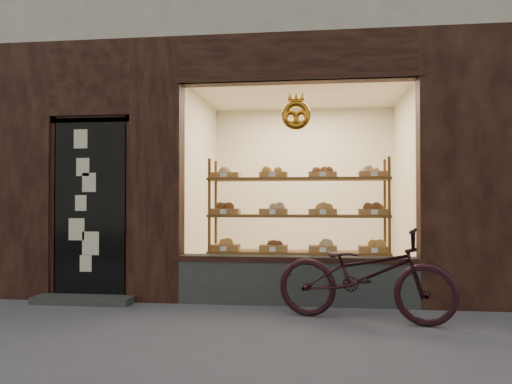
# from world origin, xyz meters

# --- Properties ---
(ground) EXTENTS (90.00, 90.00, 0.00)m
(ground) POSITION_xyz_m (0.00, 0.00, 0.00)
(ground) COLOR #414247
(display_shelf) EXTENTS (2.20, 0.45, 1.70)m
(display_shelf) POSITION_xyz_m (0.45, 2.55, 0.86)
(display_shelf) COLOR #5D3413
(display_shelf) RESTS_ON ground
(bicycle) EXTENTS (1.84, 1.03, 0.92)m
(bicycle) POSITION_xyz_m (1.14, 1.43, 0.46)
(bicycle) COLOR black
(bicycle) RESTS_ON ground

